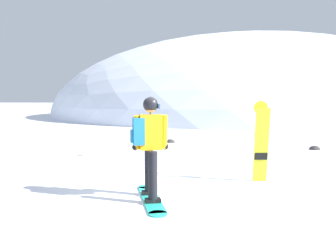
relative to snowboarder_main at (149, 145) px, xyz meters
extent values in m
plane|color=white|center=(0.44, 0.49, -0.92)|extent=(300.00, 300.00, 0.00)
ellipsoid|color=white|center=(7.76, 29.52, -0.92)|extent=(38.09, 34.28, 15.66)
cube|color=#23B7A3|center=(0.03, 0.01, -0.91)|extent=(0.58, 1.58, 0.02)
cylinder|color=#23B7A3|center=(-0.12, 0.77, -0.91)|extent=(0.28, 0.28, 0.02)
cylinder|color=#23B7A3|center=(0.18, -0.76, -0.91)|extent=(0.28, 0.28, 0.02)
cube|color=black|center=(-0.02, 0.24, -0.86)|extent=(0.27, 0.19, 0.06)
cube|color=black|center=(0.08, -0.23, -0.86)|extent=(0.27, 0.19, 0.06)
cylinder|color=black|center=(-0.02, 0.24, -0.48)|extent=(0.15, 0.15, 0.82)
cylinder|color=black|center=(0.08, -0.23, -0.48)|extent=(0.15, 0.15, 0.82)
cube|color=#F4A314|center=(0.03, 0.01, 0.22)|extent=(0.40, 0.29, 0.58)
cylinder|color=#F4A314|center=(-0.20, -0.04, 0.22)|extent=(0.13, 0.19, 0.57)
cylinder|color=#F4A314|center=(0.26, 0.05, 0.22)|extent=(0.13, 0.19, 0.57)
sphere|color=black|center=(-0.22, 0.00, -0.03)|extent=(0.11, 0.11, 0.11)
sphere|color=black|center=(0.27, 0.09, -0.03)|extent=(0.11, 0.11, 0.11)
cube|color=teal|center=(-0.17, -0.03, 0.24)|extent=(0.23, 0.31, 0.44)
cube|color=teal|center=(-0.26, -0.05, 0.16)|extent=(0.10, 0.21, 0.20)
sphere|color=tan|center=(0.03, 0.01, 0.64)|extent=(0.21, 0.21, 0.21)
sphere|color=black|center=(0.03, 0.01, 0.67)|extent=(0.25, 0.25, 0.25)
cube|color=navy|center=(0.16, 0.03, 0.64)|extent=(0.06, 0.17, 0.08)
cube|color=yellow|center=(2.17, 1.23, -0.17)|extent=(0.28, 0.25, 1.51)
cylinder|color=yellow|center=(2.17, 1.34, 0.58)|extent=(0.28, 0.06, 0.28)
cube|color=black|center=(2.17, 1.26, 0.05)|extent=(0.25, 0.09, 0.15)
cube|color=black|center=(2.17, 1.26, -0.39)|extent=(0.25, 0.09, 0.15)
cylinder|color=black|center=(-0.22, 3.86, -0.07)|extent=(0.04, 0.04, 1.69)
cylinder|color=orange|center=(-0.22, 3.86, 0.59)|extent=(0.20, 0.20, 0.02)
cone|color=black|center=(-0.22, 3.86, 0.81)|extent=(0.04, 0.04, 0.08)
ellipsoid|color=#383333|center=(0.30, 7.60, -0.92)|extent=(0.37, 0.31, 0.26)
ellipsoid|color=#383333|center=(5.11, 5.80, -0.92)|extent=(0.37, 0.32, 0.26)
camera|label=1|loc=(0.40, -5.66, 0.76)|focal=36.99mm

